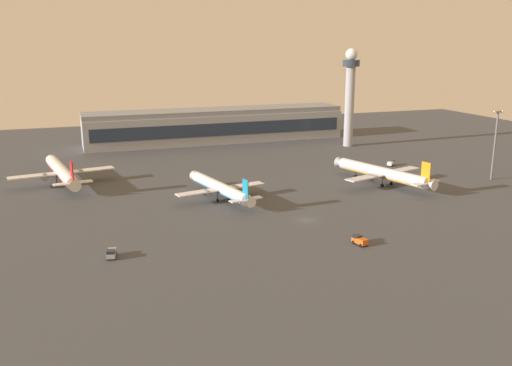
# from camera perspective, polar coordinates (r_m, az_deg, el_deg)

# --- Properties ---
(ground_plane) EXTENTS (416.00, 416.00, 0.00)m
(ground_plane) POSITION_cam_1_polar(r_m,az_deg,el_deg) (156.09, 5.27, -3.86)
(ground_plane) COLOR #424449
(terminal_building) EXTENTS (129.86, 22.40, 16.40)m
(terminal_building) POSITION_cam_1_polar(r_m,az_deg,el_deg) (278.44, -4.18, 6.00)
(terminal_building) COLOR #9EA3AD
(terminal_building) RESTS_ON ground
(control_tower) EXTENTS (8.00, 8.00, 46.17)m
(control_tower) POSITION_cam_1_polar(r_m,az_deg,el_deg) (266.57, 9.76, 9.42)
(control_tower) COLOR #A8A8B2
(control_tower) RESTS_ON ground
(airplane_far_stand) EXTENTS (34.03, 43.31, 11.34)m
(airplane_far_stand) POSITION_cam_1_polar(r_m,az_deg,el_deg) (197.26, 13.06, 1.01)
(airplane_far_stand) COLOR silver
(airplane_far_stand) RESTS_ON ground
(airplane_taxiway_distant) EXTENTS (30.44, 38.87, 10.04)m
(airplane_taxiway_distant) POSITION_cam_1_polar(r_m,az_deg,el_deg) (174.64, -3.71, -0.54)
(airplane_taxiway_distant) COLOR white
(airplane_taxiway_distant) RESTS_ON ground
(airplane_near_gate) EXTENTS (35.94, 45.97, 11.82)m
(airplane_near_gate) POSITION_cam_1_polar(r_m,az_deg,el_deg) (204.64, -19.53, 1.08)
(airplane_near_gate) COLOR silver
(airplane_near_gate) RESTS_ON ground
(baggage_tractor) EXTENTS (2.75, 4.45, 2.25)m
(baggage_tractor) POSITION_cam_1_polar(r_m,az_deg,el_deg) (132.97, -14.81, -7.08)
(baggage_tractor) COLOR gray
(baggage_tractor) RESTS_ON ground
(cargo_loader) EXTENTS (2.77, 4.45, 2.25)m
(cargo_loader) POSITION_cam_1_polar(r_m,az_deg,el_deg) (139.10, 10.74, -5.87)
(cargo_loader) COLOR #D85919
(cargo_loader) RESTS_ON ground
(maintenance_van) EXTENTS (4.46, 4.12, 2.25)m
(maintenance_van) POSITION_cam_1_polar(r_m,az_deg,el_deg) (229.53, 13.87, 2.04)
(maintenance_van) COLOR white
(maintenance_van) RESTS_ON ground
(apron_light_east) EXTENTS (4.80, 0.90, 25.46)m
(apron_light_east) POSITION_cam_1_polar(r_m,az_deg,el_deg) (215.56, 23.65, 4.08)
(apron_light_east) COLOR slate
(apron_light_east) RESTS_ON ground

